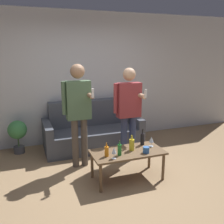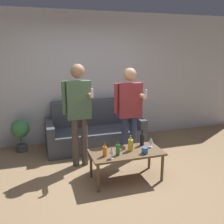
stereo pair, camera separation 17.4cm
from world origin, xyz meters
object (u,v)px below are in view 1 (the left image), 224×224
object	(u,v)px
person_standing_left	(78,107)
person_standing_right	(128,107)
bottle_orange	(132,144)
coffee_table	(128,154)
couch	(92,131)

from	to	relation	value
person_standing_left	person_standing_right	world-z (taller)	person_standing_left
person_standing_right	bottle_orange	bearing A→B (deg)	-109.00
coffee_table	bottle_orange	size ratio (longest dim) A/B	4.56
couch	bottle_orange	size ratio (longest dim) A/B	8.01
person_standing_left	person_standing_right	size ratio (longest dim) A/B	1.05
bottle_orange	person_standing_right	size ratio (longest dim) A/B	0.15
couch	coffee_table	bearing A→B (deg)	-84.72
bottle_orange	person_standing_left	bearing A→B (deg)	134.39
coffee_table	person_standing_right	distance (m)	0.92
coffee_table	bottle_orange	world-z (taller)	bottle_orange
couch	coffee_table	world-z (taller)	couch
bottle_orange	person_standing_left	world-z (taller)	person_standing_left
coffee_table	person_standing_right	size ratio (longest dim) A/B	0.67
couch	bottle_orange	distance (m)	1.52
couch	person_standing_right	size ratio (longest dim) A/B	1.17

